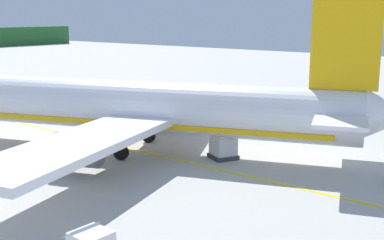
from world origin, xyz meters
name	(u,v)px	position (x,y,z in m)	size (l,w,h in m)	color
airliner_foreground	(124,107)	(17.13, 14.80, 3.39)	(33.61, 40.03, 11.90)	white
cargo_container_near	(223,146)	(19.91, 7.41, 0.94)	(2.36, 2.36, 1.99)	#333338
apron_guide_line	(172,158)	(17.55, 10.33, 0.01)	(0.30, 60.00, 0.01)	yellow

